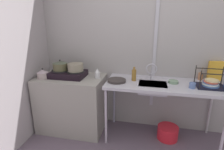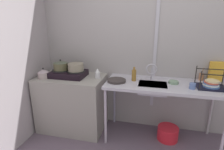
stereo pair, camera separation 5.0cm
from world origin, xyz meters
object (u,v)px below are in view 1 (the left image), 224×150
at_px(percolator, 97,73).
at_px(utensil_jar, 200,76).
at_px(stove, 68,74).
at_px(dish_rack, 211,84).
at_px(cup_by_rack, 192,85).
at_px(small_bowl_on_drainboard, 173,82).
at_px(bucket_on_floor, 168,132).
at_px(frying_pan, 117,80).
at_px(cereal_box, 215,71).
at_px(bottle_by_sink, 134,75).
at_px(pot_beside_stove, 43,74).
at_px(pot_on_left_burner, 60,65).
at_px(faucet, 151,70).
at_px(sink_basin, 152,88).
at_px(pot_on_right_burner, 75,67).

relative_size(percolator, utensil_jar, 0.78).
bearing_deg(stove, utensil_jar, 8.04).
bearing_deg(dish_rack, utensil_jar, 100.85).
distance_m(stove, cup_by_rack, 1.80).
distance_m(percolator, small_bowl_on_drainboard, 1.11).
bearing_deg(bucket_on_floor, frying_pan, -174.61).
distance_m(stove, frying_pan, 0.78).
height_order(small_bowl_on_drainboard, cereal_box, cereal_box).
height_order(frying_pan, bottle_by_sink, bottle_by_sink).
xyz_separation_m(cup_by_rack, utensil_jar, (0.19, 0.40, 0.02)).
distance_m(bottle_by_sink, cereal_box, 1.18).
xyz_separation_m(pot_beside_stove, cereal_box, (2.51, 0.44, 0.07)).
bearing_deg(percolator, stove, -176.13).
bearing_deg(pot_on_left_burner, faucet, 2.74).
distance_m(pot_on_left_burner, cup_by_rack, 1.93).
xyz_separation_m(bottle_by_sink, utensil_jar, (0.96, 0.25, -0.03)).
distance_m(cereal_box, utensil_jar, 0.21).
relative_size(pot_beside_stove, percolator, 1.12).
xyz_separation_m(pot_beside_stove, sink_basin, (1.63, 0.10, -0.13)).
relative_size(sink_basin, dish_rack, 1.06).
xyz_separation_m(pot_on_left_burner, pot_beside_stove, (-0.22, -0.15, -0.11)).
relative_size(faucet, bottle_by_sink, 1.28).
distance_m(stove, bottle_by_sink, 1.02).
bearing_deg(pot_on_right_burner, cup_by_rack, -4.09).
xyz_separation_m(faucet, utensil_jar, (0.72, 0.21, -0.11)).
xyz_separation_m(percolator, cup_by_rack, (1.33, -0.15, -0.04)).
xyz_separation_m(cereal_box, bucket_on_floor, (-0.61, -0.28, -0.93)).
bearing_deg(bucket_on_floor, cereal_box, 24.67).
height_order(pot_on_left_burner, bucket_on_floor, pot_on_left_burner).
bearing_deg(stove, percolator, 3.87).
height_order(pot_on_left_burner, small_bowl_on_drainboard, pot_on_left_burner).
height_order(pot_beside_stove, frying_pan, pot_beside_stove).
distance_m(bottle_by_sink, utensil_jar, 0.99).
bearing_deg(pot_on_left_burner, cereal_box, 7.06).
height_order(percolator, dish_rack, dish_rack).
bearing_deg(faucet, bottle_by_sink, -172.55).
bearing_deg(dish_rack, pot_on_right_burner, 179.43).
relative_size(percolator, bottle_by_sink, 0.75).
relative_size(pot_on_left_burner, faucet, 0.87).
bearing_deg(bucket_on_floor, bottle_by_sink, 177.07).
distance_m(faucet, bucket_on_floor, 1.01).
distance_m(pot_beside_stove, percolator, 0.82).
xyz_separation_m(cereal_box, utensil_jar, (-0.19, -0.00, -0.09)).
relative_size(percolator, small_bowl_on_drainboard, 1.12).
xyz_separation_m(pot_on_left_burner, bucket_on_floor, (1.69, 0.01, -0.97)).
distance_m(faucet, small_bowl_on_drainboard, 0.35).
height_order(pot_on_right_burner, sink_basin, pot_on_right_burner).
distance_m(frying_pan, dish_rack, 1.26).
bearing_deg(sink_basin, pot_on_right_burner, 177.59).
relative_size(frying_pan, small_bowl_on_drainboard, 1.94).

